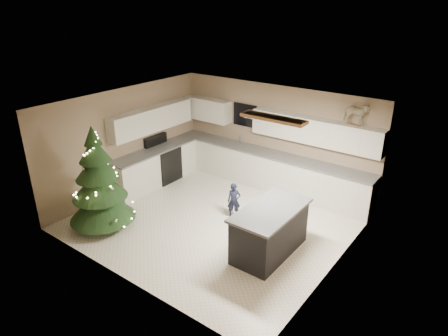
{
  "coord_description": "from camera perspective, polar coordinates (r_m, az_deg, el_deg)",
  "views": [
    {
      "loc": [
        4.75,
        -6.0,
        4.58
      ],
      "look_at": [
        0.0,
        0.35,
        1.15
      ],
      "focal_mm": 32.0,
      "sensor_mm": 36.0,
      "label": 1
    }
  ],
  "objects": [
    {
      "name": "christmas_tree",
      "position": [
        8.68,
        -17.39,
        -2.62
      ],
      "size": [
        1.42,
        1.37,
        2.27
      ],
      "rotation": [
        0.0,
        0.0,
        -0.01
      ],
      "color": "#3F2816",
      "rests_on": "ground_plane"
    },
    {
      "name": "ground_plane",
      "position": [
        8.92,
        -1.36,
        -7.51
      ],
      "size": [
        5.5,
        5.5,
        0.0
      ],
      "primitive_type": "plane",
      "color": "silver"
    },
    {
      "name": "cabinetry",
      "position": [
        10.26,
        0.27,
        1.51
      ],
      "size": [
        5.5,
        3.2,
        2.0
      ],
      "color": "silver",
      "rests_on": "ground_plane"
    },
    {
      "name": "toddler",
      "position": [
        8.87,
        1.43,
        -4.7
      ],
      "size": [
        0.35,
        0.34,
        0.81
      ],
      "primitive_type": "imported",
      "rotation": [
        0.0,
        0.0,
        0.68
      ],
      "color": "black",
      "rests_on": "ground_plane"
    },
    {
      "name": "bar_stool",
      "position": [
        8.47,
        6.08,
        -5.52
      ],
      "size": [
        0.35,
        0.35,
        0.67
      ],
      "rotation": [
        0.0,
        0.0,
        -0.43
      ],
      "color": "brown",
      "rests_on": "ground_plane"
    },
    {
      "name": "rocking_horse",
      "position": [
        9.06,
        18.28,
        7.38
      ],
      "size": [
        0.62,
        0.37,
        0.51
      ],
      "rotation": [
        0.0,
        0.0,
        1.76
      ],
      "color": "brown",
      "rests_on": "cabinetry"
    },
    {
      "name": "island",
      "position": [
        7.72,
        6.56,
        -8.87
      ],
      "size": [
        0.9,
        1.7,
        0.95
      ],
      "color": "black",
      "rests_on": "ground_plane"
    },
    {
      "name": "room_shell",
      "position": [
        8.15,
        -1.34,
        3.05
      ],
      "size": [
        5.52,
        5.02,
        2.61
      ],
      "color": "gray",
      "rests_on": "ground_plane"
    }
  ]
}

